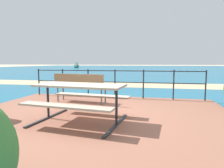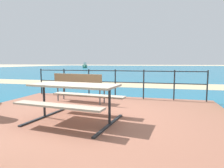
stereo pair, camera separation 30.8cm
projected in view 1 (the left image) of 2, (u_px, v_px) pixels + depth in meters
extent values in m
plane|color=beige|center=(96.00, 118.00, 4.42)|extent=(240.00, 240.00, 0.00)
cube|color=#935B47|center=(96.00, 117.00, 4.42)|extent=(6.40, 5.20, 0.06)
cube|color=#196B8E|center=(146.00, 68.00, 43.37)|extent=(90.00, 90.00, 0.01)
cube|color=tan|center=(129.00, 85.00, 11.16)|extent=(54.01, 2.98, 0.01)
cube|color=tan|center=(80.00, 85.00, 3.88)|extent=(1.88, 0.96, 0.04)
cube|color=tan|center=(64.00, 106.00, 3.36)|extent=(1.82, 0.47, 0.04)
cube|color=tan|center=(92.00, 95.00, 4.47)|extent=(1.82, 0.47, 0.04)
cylinder|color=#1E2328|center=(48.00, 101.00, 4.17)|extent=(0.06, 0.06, 0.76)
cube|color=#1E2328|center=(49.00, 117.00, 4.21)|extent=(0.23, 1.44, 0.03)
cylinder|color=#1E2328|center=(116.00, 106.00, 3.68)|extent=(0.06, 0.06, 0.76)
cube|color=#1E2328|center=(116.00, 124.00, 3.72)|extent=(0.23, 1.44, 0.03)
cube|color=#8C704C|center=(81.00, 87.00, 5.88)|extent=(1.70, 0.64, 0.04)
cube|color=#8C704C|center=(78.00, 81.00, 5.68)|extent=(1.65, 0.29, 0.40)
cylinder|color=#4C5156|center=(105.00, 95.00, 5.79)|extent=(0.04, 0.04, 0.46)
cylinder|color=#4C5156|center=(101.00, 97.00, 5.51)|extent=(0.04, 0.04, 0.46)
cylinder|color=#4C5156|center=(63.00, 93.00, 6.29)|extent=(0.04, 0.04, 0.46)
cylinder|color=#4C5156|center=(58.00, 94.00, 6.01)|extent=(0.04, 0.04, 0.46)
cylinder|color=#1E2328|center=(39.00, 82.00, 7.25)|extent=(0.04, 0.04, 0.99)
cylinder|color=#1E2328|center=(63.00, 82.00, 7.06)|extent=(0.04, 0.04, 0.99)
cylinder|color=#1E2328|center=(88.00, 83.00, 6.86)|extent=(0.04, 0.04, 0.99)
cylinder|color=#1E2328|center=(115.00, 83.00, 6.67)|extent=(0.04, 0.04, 0.99)
cylinder|color=#1E2328|center=(143.00, 84.00, 6.47)|extent=(0.04, 0.04, 0.99)
cylinder|color=#1E2328|center=(174.00, 85.00, 6.27)|extent=(0.04, 0.04, 0.99)
cylinder|color=#1E2328|center=(206.00, 85.00, 6.08)|extent=(0.04, 0.04, 0.99)
cylinder|color=#1E2328|center=(115.00, 71.00, 6.62)|extent=(5.90, 0.03, 0.03)
cylinder|color=#1E2328|center=(115.00, 82.00, 6.66)|extent=(5.90, 0.03, 0.03)
cube|color=#338466|center=(77.00, 66.00, 50.04)|extent=(1.90, 3.16, 0.71)
cube|color=silver|center=(77.00, 64.00, 50.19)|extent=(0.87, 0.93, 0.70)
cone|color=#338466|center=(76.00, 66.00, 48.32)|extent=(0.77, 0.68, 0.64)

